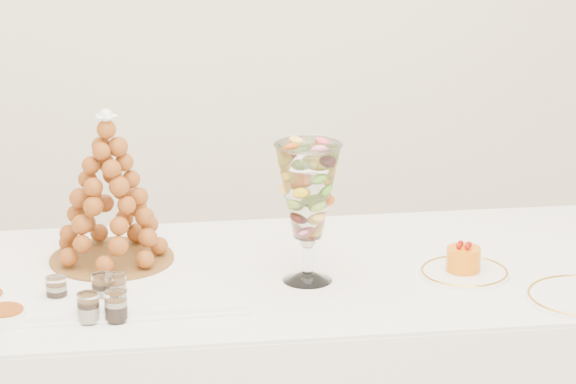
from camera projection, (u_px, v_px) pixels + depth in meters
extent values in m
cube|color=white|center=(247.00, 276.00, 3.19)|extent=(1.94, 0.81, 0.01)
cube|color=white|center=(104.00, 279.00, 3.13)|extent=(0.61, 0.45, 0.02)
cylinder|color=white|center=(307.00, 276.00, 3.15)|extent=(0.12, 0.12, 0.02)
cylinder|color=white|center=(308.00, 256.00, 3.13)|extent=(0.02, 0.02, 0.08)
sphere|color=white|center=(308.00, 240.00, 3.12)|extent=(0.04, 0.04, 0.04)
cylinder|color=white|center=(464.00, 273.00, 3.18)|extent=(0.21, 0.21, 0.01)
cylinder|color=white|center=(57.00, 291.00, 3.00)|extent=(0.05, 0.05, 0.06)
cylinder|color=white|center=(103.00, 289.00, 3.01)|extent=(0.06, 0.06, 0.07)
cylinder|color=white|center=(116.00, 289.00, 3.01)|extent=(0.05, 0.05, 0.07)
cylinder|color=white|center=(88.00, 308.00, 2.91)|extent=(0.05, 0.05, 0.06)
cylinder|color=white|center=(116.00, 306.00, 2.91)|extent=(0.05, 0.05, 0.07)
cylinder|color=white|center=(4.00, 317.00, 2.91)|extent=(0.09, 0.09, 0.03)
cylinder|color=brown|center=(112.00, 259.00, 3.22)|extent=(0.29, 0.29, 0.01)
cone|color=#8E4415|center=(109.00, 186.00, 3.16)|extent=(0.30, 0.30, 0.35)
sphere|color=white|center=(106.00, 117.00, 3.11)|extent=(0.04, 0.04, 0.04)
cylinder|color=orange|center=(463.00, 259.00, 3.17)|extent=(0.08, 0.08, 0.06)
sphere|color=#980E05|center=(469.00, 244.00, 3.17)|extent=(0.01, 0.01, 0.01)
sphere|color=#980E05|center=(461.00, 243.00, 3.17)|extent=(0.01, 0.01, 0.01)
sphere|color=#980E05|center=(459.00, 246.00, 3.16)|extent=(0.01, 0.01, 0.01)
sphere|color=#980E05|center=(467.00, 247.00, 3.15)|extent=(0.01, 0.01, 0.01)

